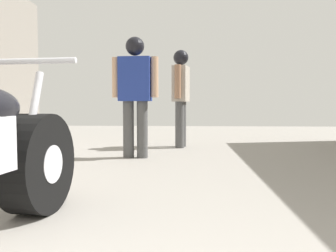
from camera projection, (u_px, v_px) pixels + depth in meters
The scene contains 3 objects.
ground_plane at pixel (189, 179), 3.71m from camera, with size 17.76×17.76×0.00m, color gray.
mechanic_in_blue at pixel (181, 89), 6.36m from camera, with size 0.31×0.68×1.72m.
mechanic_with_helmet at pixel (135, 86), 5.11m from camera, with size 0.68×0.27×1.72m.
Camera 1 is at (-0.01, 0.02, 0.77)m, focal length 38.46 mm.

